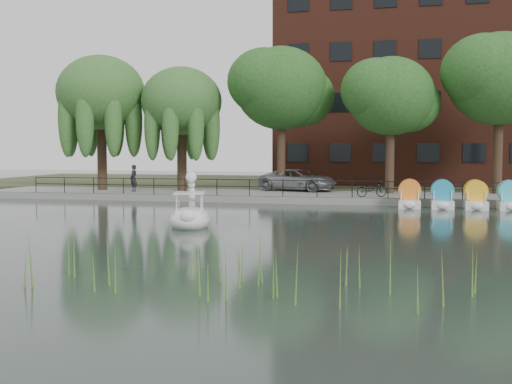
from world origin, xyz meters
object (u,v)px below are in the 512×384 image
(minivan, at_px, (298,178))
(bicycle, at_px, (372,188))
(pedestrian, at_px, (134,176))
(swan_boat, at_px, (190,215))

(minivan, height_order, bicycle, minivan)
(bicycle, bearing_deg, pedestrian, 66.85)
(minivan, xyz_separation_m, swan_boat, (-1.80, -16.73, -0.73))
(minivan, xyz_separation_m, pedestrian, (-10.29, -2.96, 0.17))
(minivan, distance_m, swan_boat, 16.85)
(pedestrian, relative_size, swan_boat, 0.67)
(swan_boat, bearing_deg, pedestrian, 107.24)
(bicycle, relative_size, pedestrian, 0.87)
(minivan, xyz_separation_m, bicycle, (4.98, -4.29, -0.32))
(bicycle, xyz_separation_m, swan_boat, (-6.78, -12.45, -0.41))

